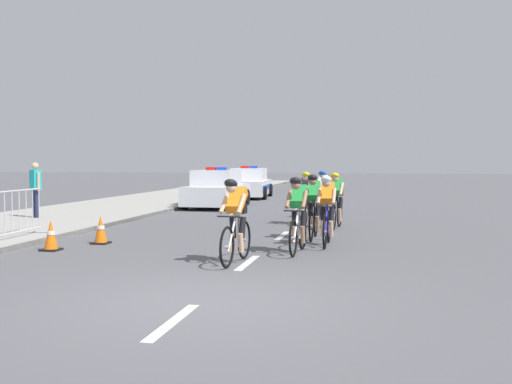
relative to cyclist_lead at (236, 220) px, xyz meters
name	(u,v)px	position (x,y,z in m)	size (l,w,h in m)	color
ground_plane	(200,301)	(0.20, -2.85, -0.79)	(160.00, 160.00, 0.00)	#56565B
sidewalk_slab	(119,207)	(-7.35, 11.15, -0.73)	(5.10, 60.00, 0.12)	#A3A099
kerb_edge	(180,208)	(-4.89, 11.15, -0.72)	(0.16, 60.00, 0.13)	#9E9E99
lane_markings_centre	(309,214)	(0.20, 10.11, -0.78)	(0.14, 29.60, 0.01)	white
cyclist_lead	(236,220)	(0.00, 0.00, 0.00)	(0.44, 1.72, 1.56)	black
cyclist_second	(298,214)	(0.94, 1.39, 0.00)	(0.43, 1.72, 1.56)	black
cyclist_third	(327,210)	(1.42, 2.54, 0.00)	(0.42, 1.72, 1.56)	black
cyclist_fourth	(314,206)	(1.02, 3.58, 0.00)	(0.42, 1.72, 1.56)	black
cyclist_fifth	(306,198)	(0.48, 6.69, 0.00)	(0.45, 1.72, 1.56)	black
cyclist_sixth	(337,200)	(1.41, 5.83, 0.00)	(0.45, 1.72, 1.56)	black
cyclist_seventh	(323,194)	(0.78, 8.75, 0.00)	(0.42, 1.72, 1.56)	black
police_car_nearest	(217,190)	(-3.76, 12.42, -0.11)	(2.03, 4.41, 1.59)	silver
police_car_second	(249,184)	(-3.75, 18.52, -0.11)	(2.25, 4.52, 1.59)	white
crowd_barrier_middle	(12,215)	(-5.46, 1.47, -0.14)	(0.59, 2.32, 1.07)	#B7BABF
traffic_cone_near	(51,236)	(-4.08, 0.72, -0.48)	(0.36, 0.36, 0.64)	black
traffic_cone_mid	(101,230)	(-3.53, 1.85, -0.48)	(0.36, 0.36, 0.64)	black
spectator_closest	(35,186)	(-7.69, 5.96, 0.30)	(0.47, 0.39, 1.68)	#23284C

